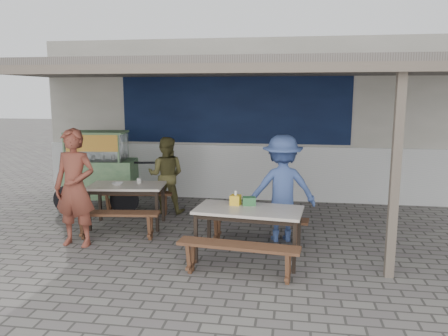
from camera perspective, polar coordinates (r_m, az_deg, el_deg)
ground at (r=6.99m, az=-0.40°, el=-9.82°), size 60.00×60.00×0.00m
back_wall at (r=10.15m, az=2.84°, el=6.26°), size 9.00×1.28×3.50m
warung_roof at (r=7.48m, az=0.83°, el=12.62°), size 9.00×4.21×2.81m
table_left at (r=7.89m, az=-12.59°, el=-2.72°), size 1.37×0.87×0.75m
bench_left_street at (r=7.31m, az=-13.87°, el=-6.49°), size 1.42×0.45×0.45m
bench_left_wall at (r=8.63m, az=-11.34°, el=-3.88°), size 1.42×0.45×0.45m
table_right at (r=6.16m, az=3.24°, el=-5.99°), size 1.55×0.90×0.75m
bench_right_street at (r=5.67m, az=1.85°, el=-10.94°), size 1.60×0.45×0.45m
bench_right_wall at (r=6.86m, az=4.32°, el=-7.24°), size 1.60×0.45×0.45m
vendor_cart at (r=9.13m, az=-15.93°, el=0.08°), size 1.95×0.95×1.59m
patron_street_side at (r=7.07m, az=-18.90°, el=-2.47°), size 0.69×0.47×1.82m
patron_wall_side at (r=8.65m, az=-7.57°, el=-0.91°), size 0.75×0.60×1.50m
patron_right_table at (r=6.99m, az=7.59°, el=-2.65°), size 1.20×0.83×1.70m
tissue_box at (r=6.32m, az=1.52°, el=-4.20°), size 0.16×0.16×0.14m
donation_box at (r=6.30m, az=3.30°, el=-4.34°), size 0.20×0.15×0.12m
condiment_jar at (r=7.97m, az=-11.04°, el=-1.63°), size 0.08×0.08×0.09m
condiment_bowl at (r=7.87m, az=-13.74°, el=-2.03°), size 0.20×0.20×0.05m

